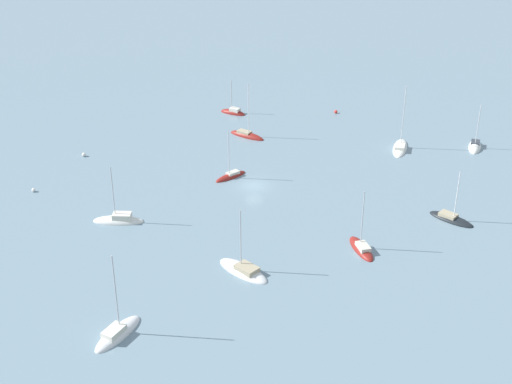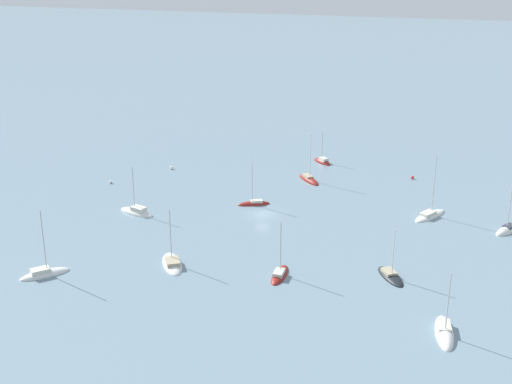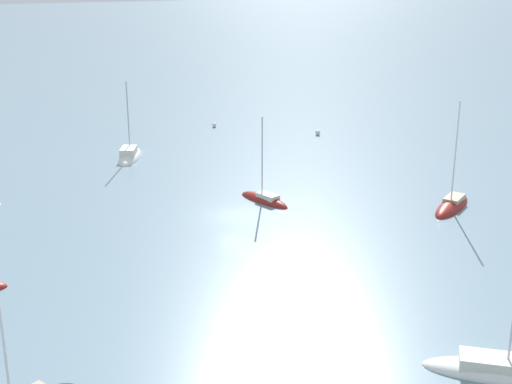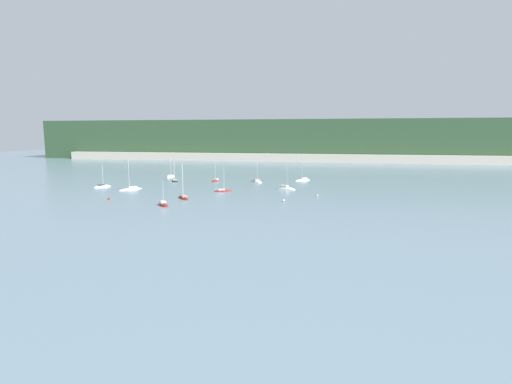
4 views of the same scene
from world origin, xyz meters
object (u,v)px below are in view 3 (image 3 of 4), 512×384
sailboat_4 (130,157)px  sailboat_6 (264,200)px  sailboat_5 (497,372)px  mooring_buoy_0 (214,125)px  mooring_buoy_2 (318,132)px  sailboat_2 (452,207)px

sailboat_4 → sailboat_6: sailboat_4 is taller
sailboat_4 → sailboat_5: size_ratio=0.80×
sailboat_5 → mooring_buoy_0: 62.44m
sailboat_4 → sailboat_5: (-50.99, -11.55, -0.01)m
mooring_buoy_0 → sailboat_4: bearing=130.3°
mooring_buoy_0 → mooring_buoy_2: (-8.73, -11.35, 0.04)m
sailboat_2 → mooring_buoy_0: (38.16, 11.61, 0.21)m
sailboat_4 → mooring_buoy_2: size_ratio=14.24×
sailboat_2 → sailboat_5: sailboat_5 is taller
sailboat_6 → mooring_buoy_2: 26.90m
sailboat_2 → sailboat_6: (7.42, 15.71, 0.01)m
sailboat_2 → mooring_buoy_2: 29.43m
sailboat_5 → mooring_buoy_2: bearing=108.9°
sailboat_5 → mooring_buoy_2: (53.68, -13.27, 0.21)m
sailboat_4 → mooring_buoy_2: sailboat_4 is taller
sailboat_4 → mooring_buoy_2: bearing=-63.9°
sailboat_4 → mooring_buoy_0: bearing=-29.8°
mooring_buoy_0 → mooring_buoy_2: mooring_buoy_2 is taller
sailboat_2 → sailboat_4: size_ratio=1.13×
sailboat_6 → mooring_buoy_0: bearing=-31.3°
sailboat_2 → mooring_buoy_0: 39.89m
sailboat_6 → sailboat_2: bearing=-138.9°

